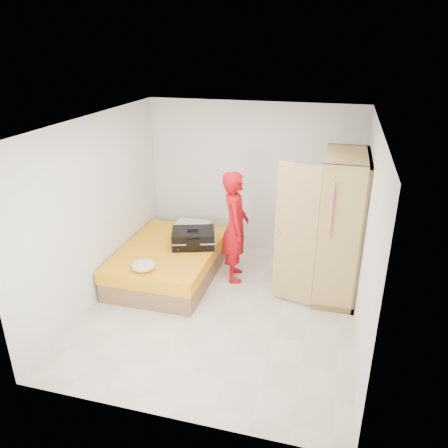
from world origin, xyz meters
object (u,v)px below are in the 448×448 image
(round_cushion, at_px, (144,265))
(suitcase, at_px, (193,238))
(person, at_px, (235,227))
(wardrobe, at_px, (336,231))
(bed, at_px, (169,262))

(round_cushion, bearing_deg, suitcase, 64.92)
(person, bearing_deg, round_cushion, 117.09)
(wardrobe, height_order, round_cushion, wardrobe)
(bed, height_order, wardrobe, wardrobe)
(suitcase, distance_m, round_cushion, 1.01)
(wardrobe, relative_size, round_cushion, 6.10)
(bed, xyz_separation_m, person, (1.01, 0.23, 0.62))
(bed, relative_size, suitcase, 2.54)
(bed, height_order, round_cushion, round_cushion)
(wardrobe, bearing_deg, bed, -175.79)
(person, distance_m, suitcase, 0.71)
(suitcase, relative_size, round_cushion, 2.31)
(bed, bearing_deg, suitcase, 25.05)
(bed, height_order, suitcase, suitcase)
(round_cushion, bearing_deg, wardrobe, 19.93)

